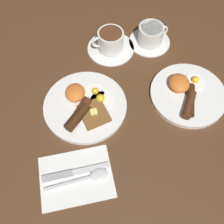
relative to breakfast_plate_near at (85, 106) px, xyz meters
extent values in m
plane|color=#4C301C|center=(0.00, 0.00, -0.01)|extent=(3.00, 3.00, 0.00)
cylinder|color=white|center=(0.00, 0.00, -0.01)|extent=(0.25, 0.25, 0.01)
cylinder|color=white|center=(-0.04, 0.03, 0.00)|extent=(0.06, 0.06, 0.01)
sphere|color=yellow|center=(-0.04, 0.03, 0.01)|extent=(0.02, 0.02, 0.02)
cylinder|color=white|center=(-0.01, 0.05, 0.00)|extent=(0.07, 0.07, 0.01)
sphere|color=yellow|center=(-0.01, 0.05, 0.01)|extent=(0.03, 0.03, 0.03)
ellipsoid|color=orange|center=(-0.04, -0.03, 0.02)|extent=(0.07, 0.06, 0.03)
cylinder|color=#371E0C|center=(0.05, -0.02, 0.02)|extent=(0.09, 0.08, 0.03)
cylinder|color=#492715|center=(0.03, -0.01, 0.02)|extent=(0.09, 0.07, 0.03)
cube|color=brown|center=(0.04, 0.03, 0.01)|extent=(0.11, 0.10, 0.01)
cube|color=#F4E072|center=(0.04, 0.03, 0.02)|extent=(0.02, 0.02, 0.01)
cylinder|color=white|center=(-0.02, 0.32, -0.01)|extent=(0.24, 0.24, 0.01)
cylinder|color=white|center=(-0.05, 0.35, 0.00)|extent=(0.06, 0.06, 0.01)
sphere|color=yellow|center=(-0.06, 0.35, 0.01)|extent=(0.02, 0.02, 0.02)
ellipsoid|color=orange|center=(-0.04, 0.30, 0.02)|extent=(0.07, 0.06, 0.03)
cylinder|color=#492715|center=(0.03, 0.31, 0.01)|extent=(0.09, 0.06, 0.03)
cylinder|color=#3A1F0E|center=(0.02, 0.32, 0.01)|extent=(0.11, 0.05, 0.02)
cylinder|color=white|center=(-0.23, 0.10, -0.01)|extent=(0.16, 0.16, 0.01)
cylinder|color=white|center=(-0.23, 0.10, 0.03)|extent=(0.09, 0.09, 0.07)
cylinder|color=#56331E|center=(-0.23, 0.10, 0.06)|extent=(0.08, 0.08, 0.00)
torus|color=white|center=(-0.23, 0.06, 0.03)|extent=(0.02, 0.05, 0.04)
cylinder|color=white|center=(-0.25, 0.24, -0.01)|extent=(0.15, 0.15, 0.01)
cylinder|color=white|center=(-0.25, 0.24, 0.03)|extent=(0.09, 0.09, 0.06)
cylinder|color=#56331E|center=(-0.25, 0.24, 0.05)|extent=(0.08, 0.08, 0.00)
torus|color=white|center=(-0.26, 0.28, 0.03)|extent=(0.02, 0.04, 0.04)
cube|color=white|center=(0.21, -0.03, -0.01)|extent=(0.17, 0.21, 0.01)
cube|color=silver|center=(0.20, 0.01, -0.01)|extent=(0.03, 0.10, 0.00)
cube|color=#9E9EA3|center=(0.21, -0.08, -0.01)|extent=(0.03, 0.08, 0.01)
ellipsoid|color=silver|center=(0.21, 0.03, 0.00)|extent=(0.04, 0.05, 0.01)
cube|color=silver|center=(0.23, -0.06, -0.01)|extent=(0.03, 0.12, 0.00)
camera|label=1|loc=(0.42, 0.04, 0.68)|focal=42.00mm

